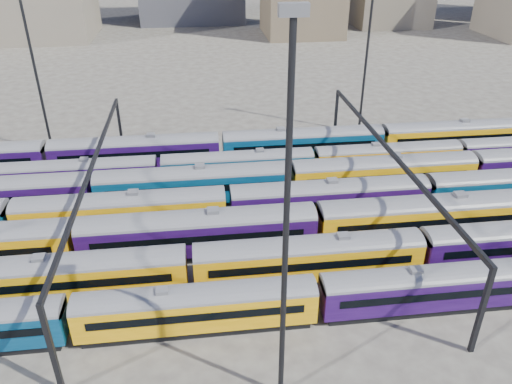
{
  "coord_description": "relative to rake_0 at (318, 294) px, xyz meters",
  "views": [
    {
      "loc": [
        -9.62,
        -45.14,
        28.93
      ],
      "look_at": [
        -3.75,
        1.48,
        3.0
      ],
      "focal_mm": 35.0,
      "sensor_mm": 36.0,
      "label": 1
    }
  ],
  "objects": [
    {
      "name": "ground",
      "position": [
        0.8,
        15.0,
        -2.49
      ],
      "size": [
        500.0,
        500.0,
        0.0
      ],
      "primitive_type": "plane",
      "color": "#3E3A35",
      "rests_on": "ground"
    },
    {
      "name": "rake_0",
      "position": [
        0.0,
        0.0,
        0.0
      ],
      "size": [
        115.66,
        2.82,
        4.74
      ],
      "color": "black",
      "rests_on": "ground"
    },
    {
      "name": "rake_1",
      "position": [
        10.77,
        5.0,
        0.21
      ],
      "size": [
        125.03,
        3.05,
        5.14
      ],
      "color": "black",
      "rests_on": "ground"
    },
    {
      "name": "rake_2",
      "position": [
        2.2,
        10.0,
        0.48
      ],
      "size": [
        137.22,
        3.34,
        5.65
      ],
      "color": "black",
      "rests_on": "ground"
    },
    {
      "name": "rake_3",
      "position": [
        4.78,
        15.0,
        0.32
      ],
      "size": [
        151.87,
        3.17,
        5.35
      ],
      "color": "black",
      "rests_on": "ground"
    },
    {
      "name": "rake_4",
      "position": [
        12.57,
        20.0,
        0.38
      ],
      "size": [
        110.47,
        3.23,
        5.46
      ],
      "color": "black",
      "rests_on": "ground"
    },
    {
      "name": "rake_5",
      "position": [
        5.42,
        25.0,
        -0.03
      ],
      "size": [
        114.16,
        2.79,
        4.68
      ],
      "color": "black",
      "rests_on": "ground"
    },
    {
      "name": "rake_6",
      "position": [
        5.04,
        30.0,
        0.34
      ],
      "size": [
        108.92,
        3.19,
        5.38
      ],
      "color": "black",
      "rests_on": "ground"
    },
    {
      "name": "gantry_1",
      "position": [
        -19.2,
        15.0,
        4.3
      ],
      "size": [
        0.35,
        40.35,
        8.03
      ],
      "color": "black",
      "rests_on": "ground"
    },
    {
      "name": "gantry_2",
      "position": [
        10.8,
        15.0,
        4.3
      ],
      "size": [
        0.35,
        40.35,
        8.03
      ],
      "color": "black",
      "rests_on": "ground"
    },
    {
      "name": "mast_1",
      "position": [
        -29.2,
        37.0,
        11.48
      ],
      "size": [
        1.4,
        0.5,
        25.6
      ],
      "color": "black",
      "rests_on": "ground"
    },
    {
      "name": "mast_2",
      "position": [
        -4.2,
        -7.0,
        11.48
      ],
      "size": [
        1.4,
        0.5,
        25.6
      ],
      "color": "black",
      "rests_on": "ground"
    },
    {
      "name": "mast_3",
      "position": [
        15.8,
        39.0,
        11.48
      ],
      "size": [
        1.4,
        0.5,
        25.6
      ],
      "color": "black",
      "rests_on": "ground"
    }
  ]
}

